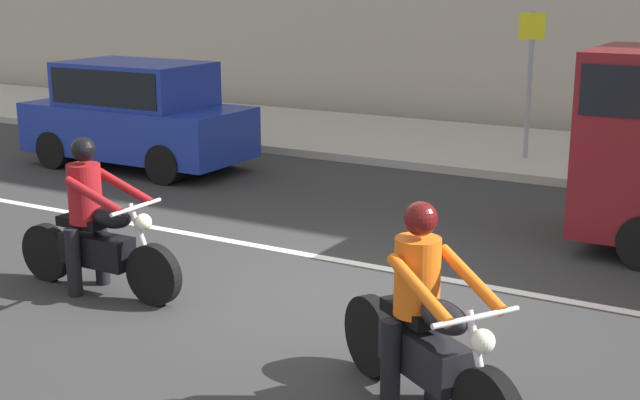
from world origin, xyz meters
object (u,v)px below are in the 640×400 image
(parked_hatchback_cobalt_blue, at_px, (137,113))
(motorcycle_with_rider_orange_stripe, at_px, (424,331))
(street_sign_post, at_px, (530,70))
(motorcycle_with_rider_crimson, at_px, (95,231))

(parked_hatchback_cobalt_blue, bearing_deg, motorcycle_with_rider_orange_stripe, -36.27)
(motorcycle_with_rider_orange_stripe, height_order, street_sign_post, street_sign_post)
(parked_hatchback_cobalt_blue, xyz_separation_m, street_sign_post, (5.72, 3.41, 0.72))
(motorcycle_with_rider_orange_stripe, height_order, parked_hatchback_cobalt_blue, parked_hatchback_cobalt_blue)
(motorcycle_with_rider_orange_stripe, distance_m, motorcycle_with_rider_crimson, 4.00)
(motorcycle_with_rider_crimson, height_order, parked_hatchback_cobalt_blue, parked_hatchback_cobalt_blue)
(motorcycle_with_rider_orange_stripe, bearing_deg, parked_hatchback_cobalt_blue, 143.73)
(motorcycle_with_rider_crimson, xyz_separation_m, parked_hatchback_cobalt_blue, (-3.76, 4.91, 0.28))
(street_sign_post, bearing_deg, parked_hatchback_cobalt_blue, -149.22)
(motorcycle_with_rider_crimson, relative_size, parked_hatchback_cobalt_blue, 0.54)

